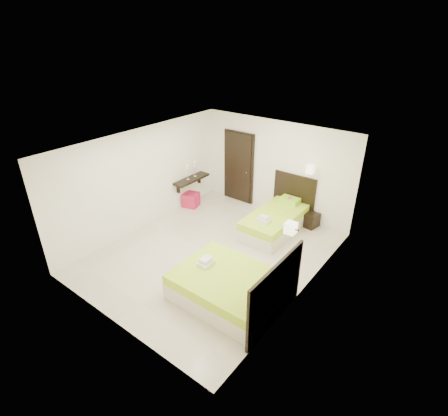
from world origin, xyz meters
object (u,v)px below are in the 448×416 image
Objects in this scene: bed_double at (232,287)px; ottoman at (191,200)px; nightstand at (310,219)px; bed_single at (276,220)px.

ottoman is at bearing 143.13° from bed_double.
bed_double reaches higher than nightstand.
bed_double reaches higher than bed_single.
bed_single reaches higher than nightstand.
nightstand is at bearing 50.78° from bed_single.
bed_double is (0.66, -2.82, -0.00)m from bed_single.
nightstand is (0.60, 0.73, -0.11)m from bed_single.
nightstand is 1.03× the size of ottoman.
ottoman is (-3.28, -1.05, 0.02)m from nightstand.
bed_single is 2.89m from bed_double.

